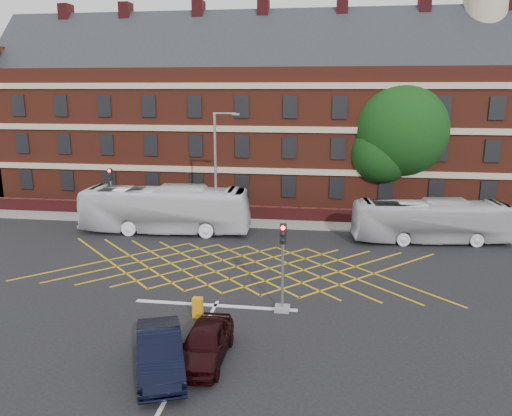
# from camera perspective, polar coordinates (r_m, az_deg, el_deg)

# --- Properties ---
(ground) EXTENTS (120.00, 120.00, 0.00)m
(ground) POSITION_cam_1_polar(r_m,az_deg,el_deg) (27.93, -3.06, -8.11)
(ground) COLOR black
(ground) RESTS_ON ground
(victorian_building) EXTENTS (51.00, 12.17, 20.40)m
(victorian_building) POSITION_cam_1_polar(r_m,az_deg,el_deg) (47.77, 2.33, 10.55)
(victorian_building) COLOR #5D2418
(victorian_building) RESTS_ON ground
(boundary_wall) EXTENTS (56.00, 0.50, 1.10)m
(boundary_wall) POSITION_cam_1_polar(r_m,az_deg,el_deg) (40.00, 0.54, -0.58)
(boundary_wall) COLOR #4C1415
(boundary_wall) RESTS_ON ground
(far_pavement) EXTENTS (60.00, 3.00, 0.12)m
(far_pavement) POSITION_cam_1_polar(r_m,az_deg,el_deg) (39.16, 0.35, -1.63)
(far_pavement) COLOR slate
(far_pavement) RESTS_ON ground
(box_junction_hatching) EXTENTS (8.22, 8.22, 0.02)m
(box_junction_hatching) POSITION_cam_1_polar(r_m,az_deg,el_deg) (29.76, -2.31, -6.70)
(box_junction_hatching) COLOR #CC990C
(box_junction_hatching) RESTS_ON ground
(stop_line) EXTENTS (8.00, 0.30, 0.02)m
(stop_line) POSITION_cam_1_polar(r_m,az_deg,el_deg) (24.78, -4.67, -11.03)
(stop_line) COLOR silver
(stop_line) RESTS_ON ground
(centre_line) EXTENTS (0.15, 14.00, 0.02)m
(centre_line) POSITION_cam_1_polar(r_m,az_deg,el_deg) (19.25, -9.18, -18.91)
(centre_line) COLOR silver
(centre_line) RESTS_ON ground
(bus_left) EXTENTS (12.40, 3.42, 3.42)m
(bus_left) POSITION_cam_1_polar(r_m,az_deg,el_deg) (36.91, -10.33, -0.15)
(bus_left) COLOR silver
(bus_left) RESTS_ON ground
(bus_right) EXTENTS (10.74, 3.54, 2.94)m
(bus_right) POSITION_cam_1_polar(r_m,az_deg,el_deg) (36.06, 19.33, -1.42)
(bus_right) COLOR silver
(bus_right) RESTS_ON ground
(car_navy) EXTENTS (3.18, 4.94, 1.54)m
(car_navy) POSITION_cam_1_polar(r_m,az_deg,el_deg) (19.54, -10.93, -15.87)
(car_navy) COLOR black
(car_navy) RESTS_ON ground
(car_maroon) EXTENTS (1.74, 4.25, 1.44)m
(car_maroon) POSITION_cam_1_polar(r_m,az_deg,el_deg) (20.01, -5.85, -15.09)
(car_maroon) COLOR black
(car_maroon) RESTS_ON ground
(deciduous_tree) EXTENTS (8.20, 8.13, 11.01)m
(deciduous_tree) POSITION_cam_1_polar(r_m,az_deg,el_deg) (43.64, 16.02, 7.85)
(deciduous_tree) COLOR black
(deciduous_tree) RESTS_ON ground
(traffic_light_near) EXTENTS (0.70, 0.70, 4.27)m
(traffic_light_near) POSITION_cam_1_polar(r_m,az_deg,el_deg) (23.53, 3.06, -7.73)
(traffic_light_near) COLOR slate
(traffic_light_near) RESTS_ON ground
(traffic_light_far) EXTENTS (0.70, 0.70, 4.27)m
(traffic_light_far) POSITION_cam_1_polar(r_m,az_deg,el_deg) (40.59, -16.14, 0.85)
(traffic_light_far) COLOR slate
(traffic_light_far) RESTS_ON ground
(street_lamp) EXTENTS (2.25, 1.00, 8.68)m
(street_lamp) POSITION_cam_1_polar(r_m,az_deg,el_deg) (35.72, -4.49, 1.64)
(street_lamp) COLOR slate
(street_lamp) RESTS_ON ground
(direction_signs) EXTENTS (1.10, 0.16, 2.20)m
(direction_signs) POSITION_cam_1_polar(r_m,az_deg,el_deg) (42.96, -18.55, 0.83)
(direction_signs) COLOR gray
(direction_signs) RESTS_ON ground
(utility_cabinet) EXTENTS (0.45, 0.35, 0.94)m
(utility_cabinet) POSITION_cam_1_polar(r_m,az_deg,el_deg) (23.52, -6.68, -11.23)
(utility_cabinet) COLOR orange
(utility_cabinet) RESTS_ON ground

